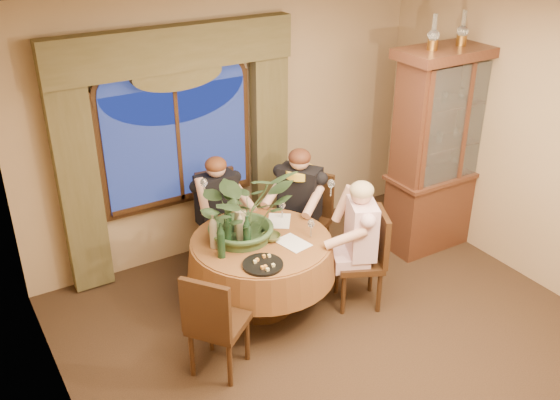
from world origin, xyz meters
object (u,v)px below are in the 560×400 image
wine_bottle_0 (213,231)px  oil_lamp_right (490,24)px  chair_back_right (306,221)px  person_pink (360,244)px  chair_front_left (219,321)px  centerpiece_plant (242,177)px  dining_table (262,274)px  china_cabinet (447,149)px  wine_bottle_1 (227,233)px  wine_bottle_2 (247,233)px  chair_back (223,219)px  wine_bottle_4 (221,240)px  person_back (217,214)px  olive_bowl (271,237)px  wine_bottle_5 (240,229)px  oil_lamp_center (463,28)px  wine_bottle_3 (228,223)px  chair_right (359,260)px  oil_lamp_left (434,32)px  person_scarf (300,208)px  stoneware_vase (241,224)px

wine_bottle_0 → oil_lamp_right: bearing=-0.1°
chair_back_right → person_pink: person_pink is taller
chair_front_left → centerpiece_plant: centerpiece_plant is taller
wine_bottle_0 → dining_table: bearing=-13.3°
china_cabinet → chair_back_right: 1.70m
dining_table → wine_bottle_1: (-0.33, 0.01, 0.54)m
dining_table → wine_bottle_2: bearing=-155.8°
chair_back → wine_bottle_1: size_ratio=2.91×
chair_back → wine_bottle_4: size_ratio=2.91×
person_back → olive_bowl: 0.93m
chair_front_left → dining_table: bearing=90.0°
person_back → wine_bottle_5: size_ratio=3.84×
olive_bowl → wine_bottle_2: size_ratio=0.52×
china_cabinet → oil_lamp_center: bearing=0.0°
dining_table → wine_bottle_3: 0.62m
wine_bottle_0 → wine_bottle_1: 0.13m
oil_lamp_center → centerpiece_plant: size_ratio=0.34×
wine_bottle_3 → chair_front_left: bearing=-123.1°
chair_back → china_cabinet: bearing=163.8°
chair_back → person_pink: (0.75, -1.37, 0.16)m
china_cabinet → chair_right: (-1.52, -0.49, -0.63)m
chair_back → wine_bottle_5: (-0.29, -0.96, 0.44)m
olive_bowl → wine_bottle_1: 0.43m
chair_back → wine_bottle_0: bearing=64.8°
oil_lamp_left → person_back: bearing=159.0°
oil_lamp_left → wine_bottle_5: size_ratio=1.03×
oil_lamp_right → person_scarf: size_ratio=0.26×
oil_lamp_left → stoneware_vase: size_ratio=1.31×
person_back → wine_bottle_1: bearing=68.5°
chair_right → olive_bowl: 0.88m
person_pink → person_back: person_pink is taller
oil_lamp_center → chair_front_left: (-3.06, -0.64, -1.90)m
chair_back_right → wine_bottle_0: size_ratio=2.91×
dining_table → oil_lamp_right: (2.73, 0.10, 2.01)m
person_scarf → wine_bottle_3: person_scarf is taller
oil_lamp_center → person_scarf: (-1.61, 0.40, -1.72)m
person_back → wine_bottle_3: (-0.22, -0.69, 0.28)m
olive_bowl → chair_back: bearing=89.4°
person_scarf → olive_bowl: size_ratio=7.63×
oil_lamp_center → wine_bottle_4: size_ratio=1.03×
person_back → oil_lamp_center: bearing=160.3°
person_pink → stoneware_vase: 1.13m
dining_table → chair_back_right: (0.81, 0.48, 0.10)m
dining_table → person_scarf: bearing=34.0°
person_scarf → wine_bottle_1: (-1.07, -0.49, 0.26)m
china_cabinet → oil_lamp_left: 1.33m
oil_lamp_right → wine_bottle_0: bearing=179.9°
china_cabinet → person_back: 2.54m
dining_table → chair_back_right: bearing=30.8°
centerpiece_plant → wine_bottle_5: (-0.11, -0.12, -0.43)m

